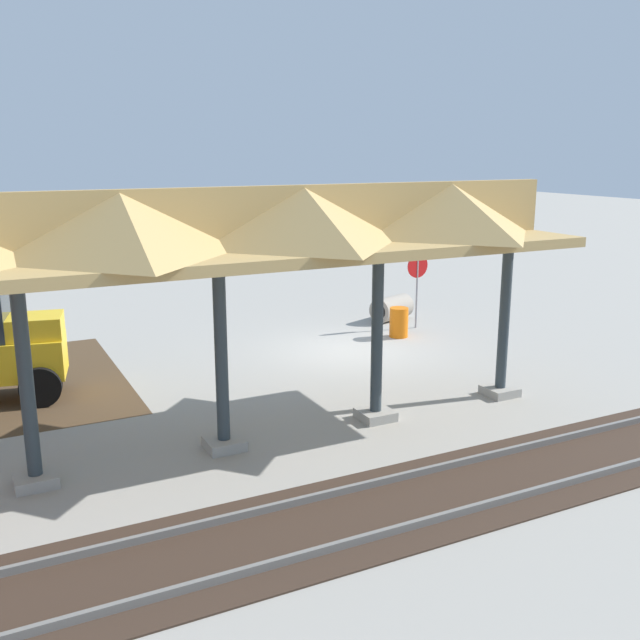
# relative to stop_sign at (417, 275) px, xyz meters

# --- Properties ---
(ground_plane) EXTENTS (120.00, 120.00, 0.00)m
(ground_plane) POSITION_rel_stop_sign_xyz_m (3.16, 1.40, -1.71)
(ground_plane) COLOR #9E998E
(platform_canopy) EXTENTS (14.60, 3.20, 4.90)m
(platform_canopy) POSITION_rel_stop_sign_xyz_m (8.59, 6.20, 2.45)
(platform_canopy) COLOR #9E998E
(platform_canopy) RESTS_ON ground
(rail_tracks) EXTENTS (60.00, 2.58, 0.15)m
(rail_tracks) POSITION_rel_stop_sign_xyz_m (3.16, 9.60, -1.68)
(rail_tracks) COLOR slate
(rail_tracks) RESTS_ON ground
(stop_sign) EXTENTS (0.76, 0.07, 2.38)m
(stop_sign) POSITION_rel_stop_sign_xyz_m (0.00, 0.00, 0.00)
(stop_sign) COLOR gray
(stop_sign) RESTS_ON ground
(concrete_pipe) EXTENTS (1.61, 1.26, 0.80)m
(concrete_pipe) POSITION_rel_stop_sign_xyz_m (0.10, -1.28, -1.32)
(concrete_pipe) COLOR #9E9384
(concrete_pipe) RESTS_ON ground
(traffic_barrel) EXTENTS (0.56, 0.56, 0.90)m
(traffic_barrel) POSITION_rel_stop_sign_xyz_m (1.10, 0.70, -1.26)
(traffic_barrel) COLOR orange
(traffic_barrel) RESTS_ON ground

